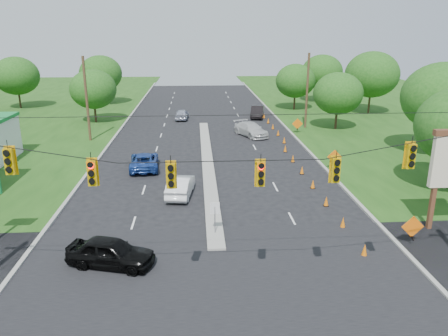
{
  "coord_description": "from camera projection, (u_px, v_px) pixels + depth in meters",
  "views": [
    {
      "loc": [
        -1.01,
        -17.17,
        11.41
      ],
      "look_at": [
        0.8,
        10.19,
        2.8
      ],
      "focal_mm": 35.0,
      "sensor_mm": 36.0,
      "label": 1
    }
  ],
  "objects": [
    {
      "name": "tree_10",
      "position": [
        372.0,
        75.0,
        61.56
      ],
      "size": [
        7.56,
        7.56,
        8.82
      ],
      "color": "black",
      "rests_on": "ground"
    },
    {
      "name": "white_sedan",
      "position": [
        181.0,
        186.0,
        31.56
      ],
      "size": [
        2.13,
        4.63,
        1.47
      ],
      "primitive_type": "imported",
      "rotation": [
        0.0,
        0.0,
        3.01
      ],
      "color": "white",
      "rests_on": "ground"
    },
    {
      "name": "cone_5",
      "position": [
        293.0,
        158.0,
        39.73
      ],
      "size": [
        0.32,
        0.32,
        0.7
      ],
      "primitive_type": "cone",
      "color": "orange",
      "rests_on": "ground"
    },
    {
      "name": "dark_car_receding",
      "position": [
        257.0,
        112.0,
        60.15
      ],
      "size": [
        2.55,
        5.08,
        1.6
      ],
      "primitive_type": "imported",
      "rotation": [
        0.0,
        0.0,
        -0.18
      ],
      "color": "black",
      "rests_on": "ground"
    },
    {
      "name": "cone_6",
      "position": [
        285.0,
        149.0,
        43.06
      ],
      "size": [
        0.32,
        0.32,
        0.7
      ],
      "primitive_type": "cone",
      "color": "orange",
      "rests_on": "ground"
    },
    {
      "name": "tree_8",
      "position": [
        443.0,
        97.0,
        40.49
      ],
      "size": [
        7.56,
        7.56,
        8.82
      ],
      "color": "black",
      "rests_on": "ground"
    },
    {
      "name": "signal_span",
      "position": [
        221.0,
        200.0,
        17.38
      ],
      "size": [
        25.6,
        0.32,
        9.0
      ],
      "color": "#422D1C",
      "rests_on": "ground"
    },
    {
      "name": "tree_12",
      "position": [
        295.0,
        81.0,
        65.11
      ],
      "size": [
        5.88,
        5.88,
        6.86
      ],
      "color": "black",
      "rests_on": "ground"
    },
    {
      "name": "cone_11",
      "position": [
        264.0,
        116.0,
        59.76
      ],
      "size": [
        0.32,
        0.32,
        0.7
      ],
      "primitive_type": "cone",
      "color": "orange",
      "rests_on": "ground"
    },
    {
      "name": "utility_pole_far_left",
      "position": [
        87.0,
        99.0,
        46.25
      ],
      "size": [
        0.28,
        0.28,
        9.0
      ],
      "primitive_type": "cylinder",
      "color": "#422D1C",
      "rests_on": "ground"
    },
    {
      "name": "tree_5",
      "position": [
        93.0,
        89.0,
        55.73
      ],
      "size": [
        5.88,
        5.88,
        6.86
      ],
      "color": "black",
      "rests_on": "ground"
    },
    {
      "name": "cone_0",
      "position": [
        365.0,
        250.0,
        23.07
      ],
      "size": [
        0.32,
        0.32,
        0.7
      ],
      "primitive_type": "cone",
      "color": "orange",
      "rests_on": "ground"
    },
    {
      "name": "tree_4",
      "position": [
        16.0,
        76.0,
        66.08
      ],
      "size": [
        6.72,
        6.72,
        7.84
      ],
      "color": "black",
      "rests_on": "ground"
    },
    {
      "name": "tree_11",
      "position": [
        322.0,
        72.0,
        71.96
      ],
      "size": [
        6.72,
        6.72,
        7.84
      ],
      "color": "black",
      "rests_on": "ground"
    },
    {
      "name": "median",
      "position": [
        207.0,
        162.0,
        39.82
      ],
      "size": [
        1.0,
        34.0,
        0.18
      ],
      "primitive_type": "cube",
      "color": "gray",
      "rests_on": "ground"
    },
    {
      "name": "blue_pickup",
      "position": [
        144.0,
        161.0,
        37.71
      ],
      "size": [
        2.73,
        5.28,
        1.42
      ],
      "primitive_type": "imported",
      "rotation": [
        0.0,
        0.0,
        3.21
      ],
      "color": "navy",
      "rests_on": "ground"
    },
    {
      "name": "tree_6",
      "position": [
        101.0,
        74.0,
        69.7
      ],
      "size": [
        6.72,
        6.72,
        7.84
      ],
      "color": "black",
      "rests_on": "ground"
    },
    {
      "name": "cone_4",
      "position": [
        302.0,
        170.0,
        36.4
      ],
      "size": [
        0.32,
        0.32,
        0.7
      ],
      "primitive_type": "cone",
      "color": "orange",
      "rests_on": "ground"
    },
    {
      "name": "ground",
      "position": [
        221.0,
        294.0,
        19.83
      ],
      "size": [
        160.0,
        160.0,
        0.0
      ],
      "primitive_type": "plane",
      "color": "black",
      "rests_on": "ground"
    },
    {
      "name": "cone_2",
      "position": [
        326.0,
        201.0,
        29.73
      ],
      "size": [
        0.32,
        0.32,
        0.7
      ],
      "primitive_type": "cone",
      "color": "orange",
      "rests_on": "ground"
    },
    {
      "name": "curb_left",
      "position": [
        113.0,
        140.0,
        47.75
      ],
      "size": [
        0.25,
        110.0,
        0.16
      ],
      "primitive_type": "cube",
      "color": "gray",
      "rests_on": "ground"
    },
    {
      "name": "silver_car_oncoming",
      "position": [
        182.0,
        114.0,
        58.9
      ],
      "size": [
        1.92,
        4.23,
        1.41
      ],
      "primitive_type": "imported",
      "rotation": [
        0.0,
        0.0,
        3.08
      ],
      "color": "#999FB2",
      "rests_on": "ground"
    },
    {
      "name": "tree_9",
      "position": [
        338.0,
        93.0,
        51.91
      ],
      "size": [
        5.88,
        5.88,
        6.86
      ],
      "color": "black",
      "rests_on": "ground"
    },
    {
      "name": "work_sign_0",
      "position": [
        413.0,
        228.0,
        23.99
      ],
      "size": [
        1.27,
        0.58,
        1.37
      ],
      "color": "black",
      "rests_on": "ground"
    },
    {
      "name": "work_sign_1",
      "position": [
        334.0,
        157.0,
        37.32
      ],
      "size": [
        1.27,
        0.58,
        1.37
      ],
      "color": "black",
      "rests_on": "ground"
    },
    {
      "name": "work_sign_2",
      "position": [
        297.0,
        124.0,
        50.65
      ],
      "size": [
        1.27,
        0.58,
        1.37
      ],
      "color": "black",
      "rests_on": "ground"
    },
    {
      "name": "cone_9",
      "position": [
        273.0,
        126.0,
        53.1
      ],
      "size": [
        0.32,
        0.32,
        0.7
      ],
      "primitive_type": "cone",
      "color": "orange",
      "rests_on": "ground"
    },
    {
      "name": "cone_10",
      "position": [
        268.0,
        121.0,
        56.43
      ],
      "size": [
        0.32,
        0.32,
        0.7
      ],
      "primitive_type": "cone",
      "color": "orange",
      "rests_on": "ground"
    },
    {
      "name": "cone_3",
      "position": [
        313.0,
        184.0,
        33.07
      ],
      "size": [
        0.32,
        0.32,
        0.7
      ],
      "primitive_type": "cone",
      "color": "orange",
      "rests_on": "ground"
    },
    {
      "name": "black_sedan",
      "position": [
        111.0,
        252.0,
        21.99
      ],
      "size": [
        4.75,
        2.9,
        1.51
      ],
      "primitive_type": "imported",
      "rotation": [
        0.0,
        0.0,
        1.3
      ],
      "color": "black",
      "rests_on": "ground"
    },
    {
      "name": "cone_1",
      "position": [
        343.0,
        222.0,
        26.4
      ],
      "size": [
        0.32,
        0.32,
        0.7
      ],
      "primitive_type": "cone",
      "color": "orange",
      "rests_on": "ground"
    },
    {
      "name": "median_sign",
      "position": [
        215.0,
        212.0,
        25.1
      ],
      "size": [
        0.55,
        0.06,
        2.05
      ],
      "color": "gray",
      "rests_on": "ground"
    },
    {
      "name": "cone_7",
      "position": [
        284.0,
        140.0,
        46.43
      ],
      "size": [
        0.32,
        0.32,
        0.7
      ],
      "primitive_type": "cone",
      "color": "orange",
      "rests_on": "ground"
    },
    {
      "name": "cone_8",
      "position": [
        278.0,
        133.0,
        49.76
      ],
      "size": [
        0.32,
        0.32,
        0.7
      ],
      "primitive_type": "cone",
      "color": "orange",
      "rests_on": "ground"
    },
    {
      "name": "utility_pole_far_right",
      "position": [
        307.0,
        91.0,
        52.59
      ],
      "size": [
        0.28,
        0.28,
        9.0
      ],
      "primitive_type": "cylinder",
      "color": "#422D1C",
      "rests_on": "ground"
    },
    {
      "name": "silver_car_far",
      "position": [
        251.0,
        129.0,
        49.55
      ],
      "size": [
        4.07,
        5.64,
        1.52
      ],
      "primitive_type": "imported",
      "rotation": [
        0.0,
        0.0,
        0.42
      ],
      "color": "silver",
      "rests_on": "ground"
    },
    {
      "name": "curb_right",
      "position": [
        295.0,
        138.0,
        49.02
      ],
      "size": [
        0.25,
        110.0,
        0.16
      ],
      "primitive_type": "cube",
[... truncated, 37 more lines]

